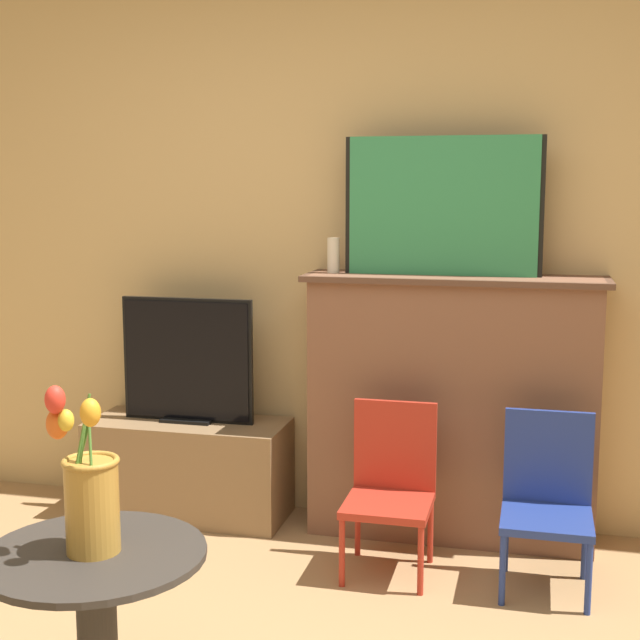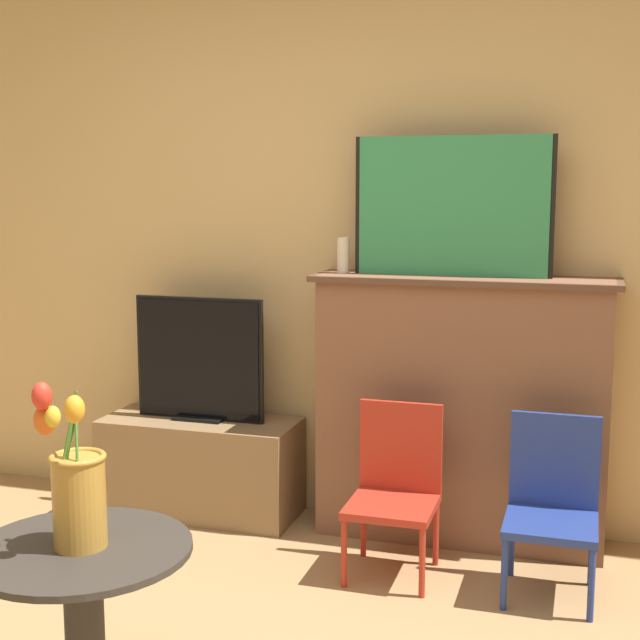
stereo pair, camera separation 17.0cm
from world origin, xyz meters
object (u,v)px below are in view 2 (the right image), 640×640
object	(u,v)px
painting	(452,206)
chair_red	(396,484)
tv_monitor	(199,360)
vase_tulips	(76,488)
chair_blue	(552,500)

from	to	relation	value
painting	chair_red	bearing A→B (deg)	-108.65
tv_monitor	vase_tulips	xyz separation A→B (m)	(0.41, -1.69, -0.01)
chair_red	vase_tulips	xyz separation A→B (m)	(-0.60, -1.33, 0.37)
chair_blue	vase_tulips	world-z (taller)	vase_tulips
chair_blue	vase_tulips	bearing A→B (deg)	-132.47
chair_blue	vase_tulips	size ratio (longest dim) A/B	1.43
chair_red	chair_blue	distance (m)	0.61
vase_tulips	chair_red	bearing A→B (deg)	65.69
painting	tv_monitor	distance (m)	1.36
vase_tulips	tv_monitor	bearing A→B (deg)	103.69
chair_blue	vase_tulips	xyz separation A→B (m)	(-1.21, -1.32, 0.37)
painting	chair_blue	xyz separation A→B (m)	(0.47, -0.42, -1.09)
painting	chair_blue	size ratio (longest dim) A/B	1.25
painting	chair_red	size ratio (longest dim) A/B	1.25
tv_monitor	chair_red	bearing A→B (deg)	-19.41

